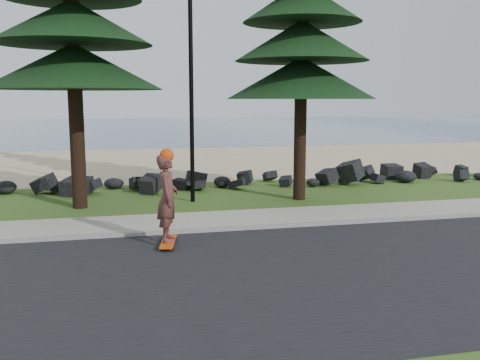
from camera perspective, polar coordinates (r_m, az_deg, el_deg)
The scene contains 9 objects.
ground at distance 14.33m, azimuth -3.24°, elevation -4.66°, with size 160.00×160.00×0.00m, color #39551A.
road at distance 10.09m, azimuth 1.27°, elevation -10.35°, with size 160.00×7.00×0.02m, color black.
kerb at distance 13.46m, azimuth -2.57°, elevation -5.32°, with size 160.00×0.20×0.10m, color gray.
sidewalk at distance 14.51m, azimuth -3.37°, elevation -4.33°, with size 160.00×2.00×0.08m, color #A09886.
beach_sand at distance 28.53m, azimuth -8.29°, elevation 1.93°, with size 160.00×15.00×0.01m, color tan.
ocean at distance 64.87m, azimuth -11.10°, elevation 5.57°, with size 160.00×58.00×0.01m, color #3F5879.
seawall_boulders at distance 19.76m, azimuth -6.05°, elevation -1.00°, with size 60.00×2.40×1.10m, color black, non-canonical shape.
lamp_post at distance 17.13m, azimuth -5.25°, elevation 11.42°, with size 0.25×0.14×8.14m.
skateboarder at distance 12.03m, azimuth -7.73°, elevation -1.93°, with size 0.60×1.21×2.20m.
Camera 1 is at (-2.39, -13.74, 3.29)m, focal length 40.00 mm.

